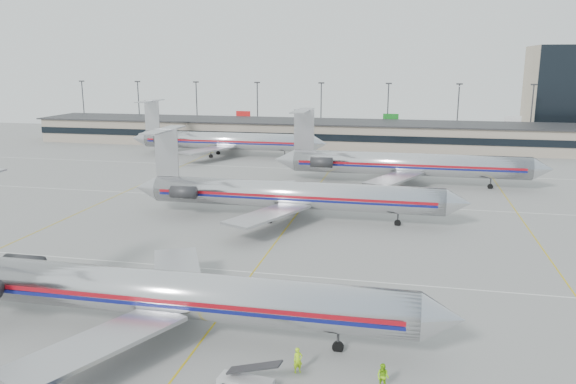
# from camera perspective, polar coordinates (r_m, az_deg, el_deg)

# --- Properties ---
(ground) EXTENTS (260.00, 260.00, 0.00)m
(ground) POSITION_cam_1_polar(r_m,az_deg,el_deg) (48.04, -6.85, -12.33)
(ground) COLOR gray
(ground) RESTS_ON ground
(apron_markings) EXTENTS (160.00, 0.15, 0.02)m
(apron_markings) POSITION_cam_1_polar(r_m,az_deg,el_deg) (56.81, -3.58, -8.14)
(apron_markings) COLOR silver
(apron_markings) RESTS_ON ground
(terminal) EXTENTS (162.00, 17.00, 6.25)m
(terminal) POSITION_cam_1_polar(r_m,az_deg,el_deg) (140.76, 6.11, 5.87)
(terminal) COLOR gray
(terminal) RESTS_ON ground
(light_mast_row) EXTENTS (163.60, 0.40, 15.28)m
(light_mast_row) POSITION_cam_1_polar(r_m,az_deg,el_deg) (154.11, 6.72, 8.50)
(light_mast_row) COLOR #38383D
(light_mast_row) RESTS_ON ground
(jet_foreground) EXTENTS (44.38, 26.13, 11.62)m
(jet_foreground) POSITION_cam_1_polar(r_m,az_deg,el_deg) (44.82, -13.44, -9.82)
(jet_foreground) COLOR silver
(jet_foreground) RESTS_ON ground
(jet_second_row) EXTENTS (45.28, 26.66, 11.85)m
(jet_second_row) POSITION_cam_1_polar(r_m,az_deg,el_deg) (74.43, -0.05, -0.22)
(jet_second_row) COLOR silver
(jet_second_row) RESTS_ON ground
(jet_third_row) EXTENTS (46.39, 28.54, 12.69)m
(jet_third_row) POSITION_cam_1_polar(r_m,az_deg,el_deg) (97.55, 11.57, 2.83)
(jet_third_row) COLOR silver
(jet_third_row) RESTS_ON ground
(jet_back_row) EXTENTS (45.18, 27.79, 12.35)m
(jet_back_row) POSITION_cam_1_polar(r_m,az_deg,el_deg) (125.95, -6.63, 5.22)
(jet_back_row) COLOR silver
(jet_back_row) RESTS_ON ground
(belt_loader) EXTENTS (4.29, 1.71, 2.22)m
(belt_loader) POSITION_cam_1_polar(r_m,az_deg,el_deg) (38.06, -4.21, -18.54)
(belt_loader) COLOR #AAAAAA
(belt_loader) RESTS_ON ground
(ramp_worker_near) EXTENTS (0.78, 0.70, 1.79)m
(ramp_worker_near) POSITION_cam_1_polar(r_m,az_deg,el_deg) (39.51, 1.01, -16.73)
(ramp_worker_near) COLOR #B2F116
(ramp_worker_near) RESTS_ON ground
(ramp_worker_far) EXTENTS (1.06, 0.97, 1.77)m
(ramp_worker_far) POSITION_cam_1_polar(r_m,az_deg,el_deg) (38.26, 9.62, -18.02)
(ramp_worker_far) COLOR #87D313
(ramp_worker_far) RESTS_ON ground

